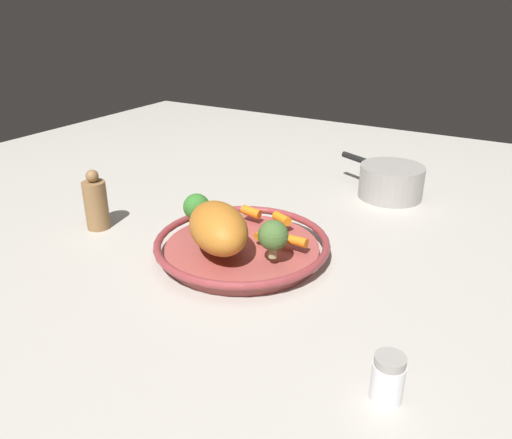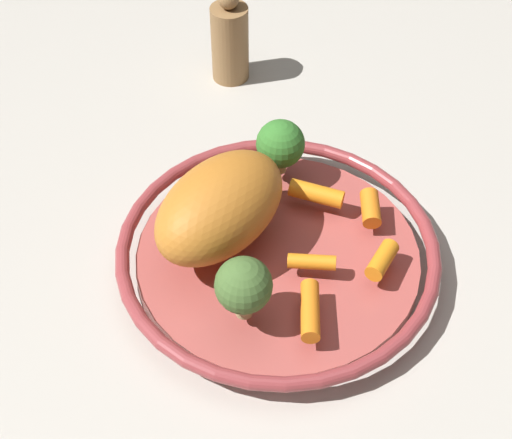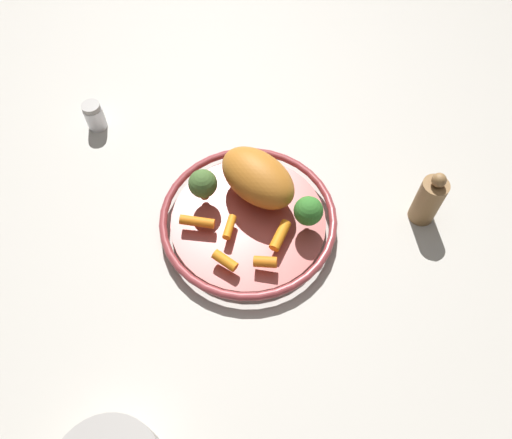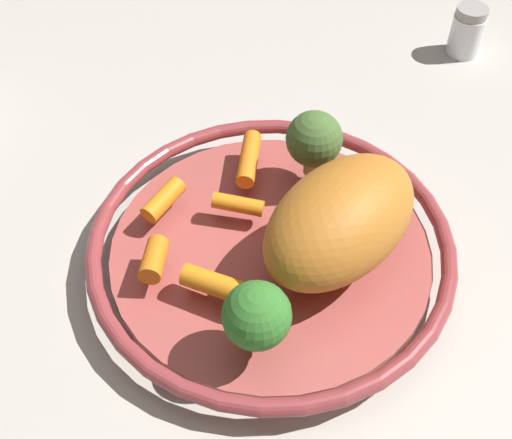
{
  "view_description": "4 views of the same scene",
  "coord_description": "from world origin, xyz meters",
  "px_view_note": "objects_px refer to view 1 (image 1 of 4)",
  "views": [
    {
      "loc": [
        0.74,
        0.47,
        0.47
      ],
      "look_at": [
        -0.03,
        0.02,
        0.07
      ],
      "focal_mm": 35.3,
      "sensor_mm": 36.0,
      "label": 1
    },
    {
      "loc": [
        0.04,
        0.53,
        0.65
      ],
      "look_at": [
        0.02,
        -0.01,
        0.06
      ],
      "focal_mm": 54.56,
      "sensor_mm": 36.0,
      "label": 2
    },
    {
      "loc": [
        -0.5,
        -0.05,
        0.83
      ],
      "look_at": [
        -0.02,
        -0.02,
        0.05
      ],
      "focal_mm": 34.46,
      "sensor_mm": 36.0,
      "label": 3
    },
    {
      "loc": [
        0.01,
        -0.38,
        0.5
      ],
      "look_at": [
        -0.01,
        -0.0,
        0.07
      ],
      "focal_mm": 45.62,
      "sensor_mm": 36.0,
      "label": 4
    }
  ],
  "objects_px": {
    "baby_carrot_center": "(265,232)",
    "serving_bowl": "(242,246)",
    "broccoli_floret_edge": "(197,207)",
    "saucepan": "(391,181)",
    "roast_chicken_piece": "(218,228)",
    "broccoli_floret_mid": "(273,236)",
    "baby_carrot_near_rim": "(227,219)",
    "baby_carrot_back": "(251,212)",
    "salt_shaker": "(388,378)",
    "pepper_mill": "(96,203)",
    "baby_carrot_right": "(291,240)",
    "baby_carrot_left": "(282,219)"
  },
  "relations": [
    {
      "from": "broccoli_floret_mid",
      "to": "baby_carrot_center",
      "type": "bearing_deg",
      "value": -140.93
    },
    {
      "from": "broccoli_floret_mid",
      "to": "pepper_mill",
      "type": "distance_m",
      "value": 0.43
    },
    {
      "from": "baby_carrot_left",
      "to": "pepper_mill",
      "type": "xyz_separation_m",
      "value": [
        0.15,
        -0.37,
        0.01
      ]
    },
    {
      "from": "broccoli_floret_edge",
      "to": "salt_shaker",
      "type": "relative_size",
      "value": 1.04
    },
    {
      "from": "roast_chicken_piece",
      "to": "pepper_mill",
      "type": "height_order",
      "value": "pepper_mill"
    },
    {
      "from": "baby_carrot_back",
      "to": "salt_shaker",
      "type": "xyz_separation_m",
      "value": [
        0.34,
        0.4,
        -0.02
      ]
    },
    {
      "from": "baby_carrot_left",
      "to": "pepper_mill",
      "type": "bearing_deg",
      "value": -67.54
    },
    {
      "from": "salt_shaker",
      "to": "pepper_mill",
      "type": "bearing_deg",
      "value": -104.74
    },
    {
      "from": "baby_carrot_back",
      "to": "broccoli_floret_mid",
      "type": "height_order",
      "value": "broccoli_floret_mid"
    },
    {
      "from": "baby_carrot_back",
      "to": "salt_shaker",
      "type": "height_order",
      "value": "salt_shaker"
    },
    {
      "from": "broccoli_floret_mid",
      "to": "baby_carrot_left",
      "type": "bearing_deg",
      "value": -158.27
    },
    {
      "from": "baby_carrot_center",
      "to": "broccoli_floret_mid",
      "type": "distance_m",
      "value": 0.1
    },
    {
      "from": "baby_carrot_left",
      "to": "baby_carrot_center",
      "type": "distance_m",
      "value": 0.07
    },
    {
      "from": "roast_chicken_piece",
      "to": "baby_carrot_back",
      "type": "height_order",
      "value": "roast_chicken_piece"
    },
    {
      "from": "roast_chicken_piece",
      "to": "baby_carrot_near_rim",
      "type": "relative_size",
      "value": 2.75
    },
    {
      "from": "baby_carrot_center",
      "to": "baby_carrot_back",
      "type": "xyz_separation_m",
      "value": [
        -0.07,
        -0.07,
        0.0
      ]
    },
    {
      "from": "baby_carrot_center",
      "to": "pepper_mill",
      "type": "relative_size",
      "value": 0.37
    },
    {
      "from": "broccoli_floret_mid",
      "to": "broccoli_floret_edge",
      "type": "xyz_separation_m",
      "value": [
        -0.04,
        -0.2,
        -0.0
      ]
    },
    {
      "from": "baby_carrot_back",
      "to": "baby_carrot_right",
      "type": "bearing_deg",
      "value": 60.85
    },
    {
      "from": "roast_chicken_piece",
      "to": "baby_carrot_left",
      "type": "bearing_deg",
      "value": 164.3
    },
    {
      "from": "baby_carrot_center",
      "to": "broccoli_floret_edge",
      "type": "distance_m",
      "value": 0.15
    },
    {
      "from": "roast_chicken_piece",
      "to": "salt_shaker",
      "type": "relative_size",
      "value": 2.52
    },
    {
      "from": "baby_carrot_back",
      "to": "saucepan",
      "type": "relative_size",
      "value": 0.17
    },
    {
      "from": "pepper_mill",
      "to": "saucepan",
      "type": "distance_m",
      "value": 0.71
    },
    {
      "from": "serving_bowl",
      "to": "saucepan",
      "type": "height_order",
      "value": "saucepan"
    },
    {
      "from": "pepper_mill",
      "to": "saucepan",
      "type": "bearing_deg",
      "value": 135.68
    },
    {
      "from": "baby_carrot_right",
      "to": "broccoli_floret_mid",
      "type": "height_order",
      "value": "broccoli_floret_mid"
    },
    {
      "from": "serving_bowl",
      "to": "baby_carrot_back",
      "type": "bearing_deg",
      "value": -158.51
    },
    {
      "from": "baby_carrot_near_rim",
      "to": "baby_carrot_back",
      "type": "distance_m",
      "value": 0.06
    },
    {
      "from": "roast_chicken_piece",
      "to": "baby_carrot_left",
      "type": "distance_m",
      "value": 0.17
    },
    {
      "from": "broccoli_floret_edge",
      "to": "salt_shaker",
      "type": "xyz_separation_m",
      "value": [
        0.24,
        0.47,
        -0.04
      ]
    },
    {
      "from": "baby_carrot_near_rim",
      "to": "broccoli_floret_edge",
      "type": "relative_size",
      "value": 0.88
    },
    {
      "from": "baby_carrot_back",
      "to": "pepper_mill",
      "type": "height_order",
      "value": "pepper_mill"
    },
    {
      "from": "roast_chicken_piece",
      "to": "saucepan",
      "type": "bearing_deg",
      "value": 161.91
    },
    {
      "from": "baby_carrot_left",
      "to": "baby_carrot_back",
      "type": "distance_m",
      "value": 0.07
    },
    {
      "from": "serving_bowl",
      "to": "broccoli_floret_mid",
      "type": "bearing_deg",
      "value": 67.44
    },
    {
      "from": "baby_carrot_near_rim",
      "to": "baby_carrot_right",
      "type": "height_order",
      "value": "baby_carrot_near_rim"
    },
    {
      "from": "serving_bowl",
      "to": "baby_carrot_left",
      "type": "xyz_separation_m",
      "value": [
        -0.1,
        0.03,
        0.03
      ]
    },
    {
      "from": "roast_chicken_piece",
      "to": "baby_carrot_center",
      "type": "height_order",
      "value": "roast_chicken_piece"
    },
    {
      "from": "serving_bowl",
      "to": "roast_chicken_piece",
      "type": "xyz_separation_m",
      "value": [
        0.06,
        -0.01,
        0.06
      ]
    },
    {
      "from": "broccoli_floret_mid",
      "to": "saucepan",
      "type": "bearing_deg",
      "value": 172.3
    },
    {
      "from": "baby_carrot_left",
      "to": "serving_bowl",
      "type": "bearing_deg",
      "value": -17.25
    },
    {
      "from": "roast_chicken_piece",
      "to": "baby_carrot_right",
      "type": "distance_m",
      "value": 0.14
    },
    {
      "from": "baby_carrot_left",
      "to": "broccoli_floret_mid",
      "type": "relative_size",
      "value": 0.66
    },
    {
      "from": "roast_chicken_piece",
      "to": "baby_carrot_back",
      "type": "bearing_deg",
      "value": -170.73
    },
    {
      "from": "baby_carrot_center",
      "to": "serving_bowl",
      "type": "bearing_deg",
      "value": -44.22
    },
    {
      "from": "roast_chicken_piece",
      "to": "baby_carrot_left",
      "type": "xyz_separation_m",
      "value": [
        -0.16,
        0.05,
        -0.03
      ]
    },
    {
      "from": "broccoli_floret_edge",
      "to": "saucepan",
      "type": "xyz_separation_m",
      "value": [
        -0.45,
        0.27,
        -0.04
      ]
    },
    {
      "from": "serving_bowl",
      "to": "baby_carrot_left",
      "type": "height_order",
      "value": "baby_carrot_left"
    },
    {
      "from": "roast_chicken_piece",
      "to": "salt_shaker",
      "type": "height_order",
      "value": "roast_chicken_piece"
    }
  ]
}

